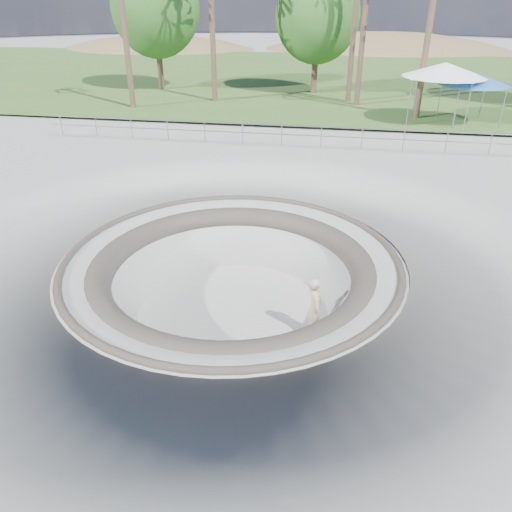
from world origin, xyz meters
TOP-DOWN VIEW (x-y plane):
  - ground at (0.00, 0.00)m, footprint 180.00×180.00m
  - skate_bowl at (0.00, 0.00)m, footprint 14.00×14.00m
  - grass_strip at (0.00, 34.00)m, footprint 180.00×36.00m
  - distant_hills at (3.78, 57.17)m, footprint 103.20×45.00m
  - safety_railing at (0.00, 12.00)m, footprint 25.00×0.06m
  - skateboard at (2.60, -0.80)m, footprint 0.77×0.40m
  - skater at (2.60, -0.80)m, footprint 0.60×0.77m
  - canopy_white at (8.43, 18.00)m, footprint 6.38×6.38m
  - canopy_blue at (10.10, 18.00)m, footprint 5.41×5.41m
  - bushy_tree_left at (-11.12, 25.76)m, footprint 6.51×5.92m
  - bushy_tree_mid at (0.67, 26.14)m, footprint 5.96×5.42m

SIDE VIEW (x-z plane):
  - distant_hills at x=3.78m, z-range -21.32..7.28m
  - skateboard at x=2.60m, z-range -1.88..-1.80m
  - skate_bowl at x=0.00m, z-range -3.88..0.22m
  - skater at x=2.60m, z-range -1.82..0.03m
  - ground at x=0.00m, z-range 0.00..0.00m
  - grass_strip at x=0.00m, z-range 0.16..0.28m
  - safety_railing at x=0.00m, z-range 0.18..1.20m
  - canopy_blue at x=10.10m, z-range 1.33..4.11m
  - canopy_white at x=8.43m, z-range 1.52..4.83m
  - bushy_tree_mid at x=0.67m, z-range 1.20..9.80m
  - bushy_tree_left at x=-11.12m, z-range 1.30..10.69m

